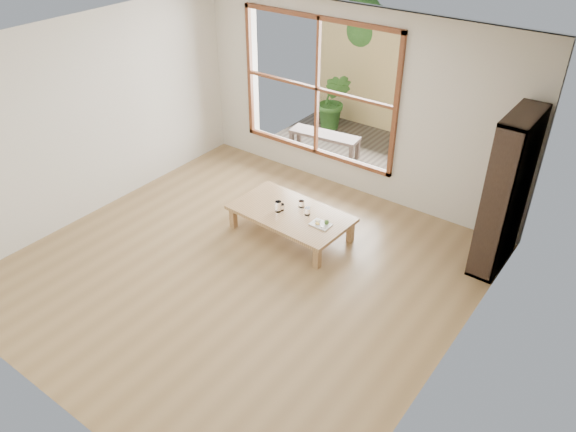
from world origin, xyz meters
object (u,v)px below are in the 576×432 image
at_px(bookshelf, 506,193).
at_px(garden_bench, 324,137).
at_px(food_tray, 322,224).
at_px(low_table, 291,215).

distance_m(bookshelf, garden_bench, 3.48).
height_order(food_tray, garden_bench, food_tray).
distance_m(food_tray, garden_bench, 2.58).
bearing_deg(bookshelf, food_tray, -151.57).
distance_m(low_table, bookshelf, 2.58).
distance_m(low_table, garden_bench, 2.34).
xyz_separation_m(low_table, garden_bench, (-0.91, 2.16, 0.03)).
height_order(bookshelf, food_tray, bookshelf).
bearing_deg(garden_bench, low_table, -74.26).
bearing_deg(food_tray, bookshelf, 28.97).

